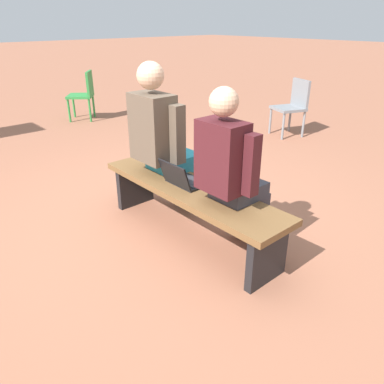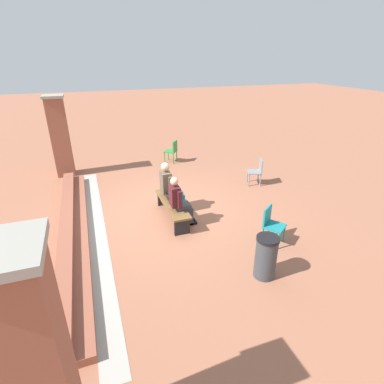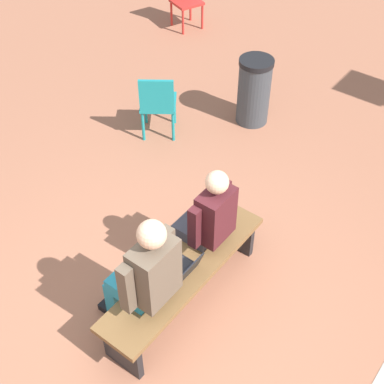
# 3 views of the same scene
# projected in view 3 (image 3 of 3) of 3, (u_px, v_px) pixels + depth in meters

# --- Properties ---
(ground_plane) EXTENTS (60.00, 60.00, 0.00)m
(ground_plane) POSITION_uv_depth(u_px,v_px,m) (167.00, 331.00, 4.59)
(ground_plane) COLOR #9E6047
(bench) EXTENTS (1.80, 0.44, 0.45)m
(bench) POSITION_uv_depth(u_px,v_px,m) (185.00, 275.00, 4.58)
(bench) COLOR brown
(bench) RESTS_ON ground
(person_student) EXTENTS (0.50, 0.64, 1.28)m
(person_student) POSITION_uv_depth(u_px,v_px,m) (206.00, 220.00, 4.60)
(person_student) COLOR #383842
(person_student) RESTS_ON ground
(person_adult) EXTENTS (0.56, 0.71, 1.37)m
(person_adult) POSITION_uv_depth(u_px,v_px,m) (145.00, 275.00, 4.12)
(person_adult) COLOR teal
(person_adult) RESTS_ON ground
(laptop) EXTENTS (0.32, 0.29, 0.21)m
(laptop) POSITION_uv_depth(u_px,v_px,m) (181.00, 270.00, 4.44)
(laptop) COLOR black
(laptop) RESTS_ON bench
(plastic_chair_by_pillar) EXTENTS (0.59, 0.59, 0.84)m
(plastic_chair_by_pillar) POSITION_uv_depth(u_px,v_px,m) (158.00, 102.00, 6.27)
(plastic_chair_by_pillar) COLOR teal
(plastic_chair_by_pillar) RESTS_ON ground
(litter_bin) EXTENTS (0.42, 0.42, 0.86)m
(litter_bin) POSITION_uv_depth(u_px,v_px,m) (254.00, 91.00, 6.53)
(litter_bin) COLOR #383D42
(litter_bin) RESTS_ON ground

